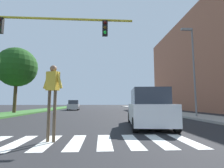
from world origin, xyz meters
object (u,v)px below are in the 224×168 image
at_px(tree_far, 17,67).
at_px(pedestrian_performer, 53,90).
at_px(sedan_midblock, 74,105).
at_px(suv_crossing, 148,109).
at_px(street_lamp_right, 193,63).

bearing_deg(tree_far, pedestrian_performer, -59.85).
relative_size(tree_far, sedan_midblock, 1.76).
bearing_deg(sedan_midblock, tree_far, -117.31).
relative_size(pedestrian_performer, suv_crossing, 0.52).
bearing_deg(tree_far, street_lamp_right, -19.42).
bearing_deg(street_lamp_right, suv_crossing, -138.45).
bearing_deg(sedan_midblock, pedestrian_performer, -82.45).
height_order(pedestrian_performer, suv_crossing, pedestrian_performer).
bearing_deg(suv_crossing, street_lamp_right, 41.55).
bearing_deg(street_lamp_right, tree_far, 160.58).
distance_m(tree_far, suv_crossing, 16.83).
height_order(pedestrian_performer, sedan_midblock, pedestrian_performer).
relative_size(street_lamp_right, sedan_midblock, 1.78).
bearing_deg(suv_crossing, pedestrian_performer, -141.85).
xyz_separation_m(pedestrian_performer, sedan_midblock, (-3.13, 23.61, -0.88)).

